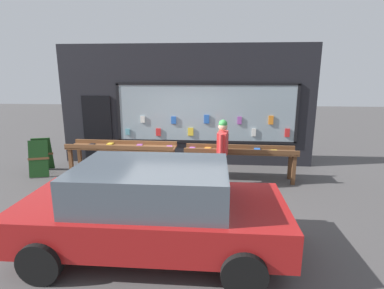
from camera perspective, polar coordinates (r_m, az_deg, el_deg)
The scene contains 8 objects.
ground_plane at distance 7.24m, azimuth -3.11°, elevation -9.01°, with size 40.00×40.00×0.00m, color #474444.
shopfront_facade at distance 9.12m, azimuth -1.26°, elevation 7.24°, with size 7.67×0.29×3.61m.
display_table_left at distance 8.24m, azimuth -13.17°, elevation -0.89°, with size 2.90×0.74×0.95m.
display_table_right at distance 7.90m, azimuth 9.12°, elevation -1.68°, with size 2.90×0.66×0.90m.
person_browsing at distance 7.32m, azimuth 5.82°, elevation -0.67°, with size 0.29×0.66×1.68m.
small_dog at distance 7.40m, azimuth 1.48°, elevation -6.13°, with size 0.27×0.55×0.40m.
sandwich_board_sign at distance 9.37m, azimuth -26.84°, elevation -2.00°, with size 0.72×0.92×0.98m.
parked_car at distance 4.77m, azimuth -7.51°, elevation -11.67°, with size 4.08×1.98×1.41m.
Camera 1 is at (0.91, -6.63, 2.75)m, focal length 28.00 mm.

